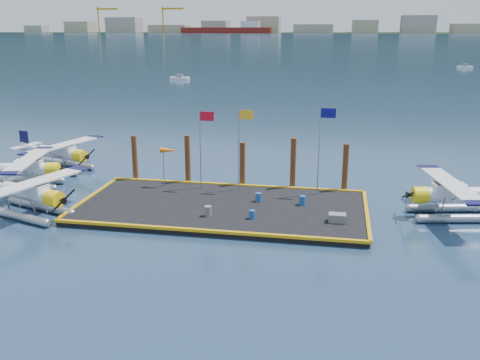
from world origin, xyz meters
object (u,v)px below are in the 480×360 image
object	(u,v)px
seaplane_d	(454,197)
flagpole_blue	(322,138)
crate	(337,218)
flagpole_red	(203,138)
drum_1	(252,214)
seaplane_c	(61,155)
seaplane_a	(30,196)
flagpole_yellow	(241,138)
seaplane_b	(25,171)
piling_1	(188,161)
piling_2	(243,166)
piling_3	(293,165)
drum_4	(302,200)
piling_0	(135,160)
drum_2	(258,197)
drum_3	(208,211)
windsock	(169,151)
piling_4	(345,169)

from	to	relation	value
seaplane_d	flagpole_blue	distance (m)	9.90
crate	flagpole_red	xyz separation A→B (m)	(-10.33, 5.73, 3.72)
drum_1	flagpole_red	bearing A→B (deg)	128.29
seaplane_c	seaplane_d	xyz separation A→B (m)	(32.37, -6.68, 0.05)
seaplane_a	flagpole_yellow	xyz separation A→B (m)	(13.33, 7.22, 3.08)
seaplane_b	piling_1	xyz separation A→B (m)	(12.68, 2.95, 0.70)
seaplane_a	piling_2	size ratio (longest dim) A/B	2.41
piling_2	piling_3	distance (m)	4.01
flagpole_red	seaplane_d	bearing A→B (deg)	-7.26
crate	piling_3	world-z (taller)	piling_3
flagpole_yellow	seaplane_c	bearing A→B (deg)	165.79
seaplane_a	piling_3	bearing A→B (deg)	136.05
seaplane_b	piling_3	bearing A→B (deg)	85.63
seaplane_c	seaplane_d	world-z (taller)	seaplane_d
drum_4	piling_1	xyz separation A→B (m)	(-9.58, 4.29, 1.37)
seaplane_b	piling_1	size ratio (longest dim) A/B	2.16
flagpole_red	piling_0	bearing A→B (deg)	165.54
drum_2	seaplane_b	bearing A→B (deg)	176.50
seaplane_d	piling_0	distance (m)	24.58
seaplane_a	piling_1	world-z (taller)	piling_1
flagpole_yellow	flagpole_blue	size ratio (longest dim) A/B	0.95
seaplane_a	piling_2	xyz separation A→B (m)	(13.13, 8.82, 0.47)
seaplane_c	flagpole_yellow	world-z (taller)	flagpole_yellow
seaplane_a	piling_1	xyz separation A→B (m)	(8.63, 8.82, 0.67)
drum_3	drum_4	size ratio (longest dim) A/B	1.05
drum_1	piling_1	xyz separation A→B (m)	(-6.53, 7.70, 1.42)
seaplane_b	piling_2	distance (m)	17.44
piling_3	drum_3	bearing A→B (deg)	-122.58
windsock	piling_4	bearing A→B (deg)	6.75
seaplane_c	drum_3	world-z (taller)	seaplane_c
drum_2	drum_3	world-z (taller)	drum_3
seaplane_a	drum_3	world-z (taller)	seaplane_a
flagpole_red	piling_0	size ratio (longest dim) A/B	1.50
seaplane_c	crate	size ratio (longest dim) A/B	8.12
crate	piling_1	distance (m)	14.17
drum_2	piling_1	xyz separation A→B (m)	(-6.41, 4.12, 1.38)
seaplane_c	piling_4	world-z (taller)	piling_4
seaplane_b	piling_4	bearing A→B (deg)	84.38
drum_2	piling_0	world-z (taller)	piling_0
flagpole_blue	piling_4	distance (m)	3.61
flagpole_blue	piling_1	world-z (taller)	flagpole_blue
piling_0	piling_4	world-z (taller)	same
flagpole_blue	windsock	world-z (taller)	flagpole_blue
seaplane_a	flagpole_red	bearing A→B (deg)	143.74
flagpole_yellow	piling_3	world-z (taller)	flagpole_yellow
crate	flagpole_red	distance (m)	12.39
piling_3	drum_4	bearing A→B (deg)	-75.89
seaplane_b	flagpole_blue	size ratio (longest dim) A/B	1.39
flagpole_red	flagpole_yellow	size ratio (longest dim) A/B	0.97
drum_2	windsock	xyz separation A→B (m)	(-7.44, 2.52, 2.51)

